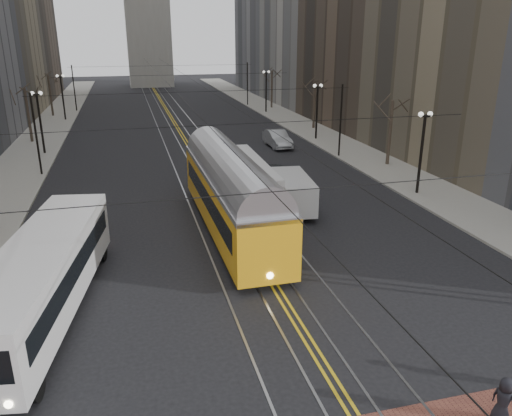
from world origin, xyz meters
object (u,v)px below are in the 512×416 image
sedan_grey (274,177)px  sedan_silver (277,139)px  pedestrian_a (504,401)px  transit_bus (44,280)px  rear_bus (247,180)px  streetcar (231,200)px  cargo_van (293,194)px

sedan_grey → sedan_silver: size_ratio=0.98×
sedan_grey → sedan_silver: 14.32m
sedan_grey → pedestrian_a: 24.31m
transit_bus → sedan_grey: size_ratio=2.55×
transit_bus → pedestrian_a: bearing=-25.9°
rear_bus → pedestrian_a: 22.59m
transit_bus → streetcar: 11.64m
rear_bus → cargo_van: 3.95m
rear_bus → sedan_silver: rear_bus is taller
rear_bus → streetcar: bearing=-111.4°
rear_bus → sedan_silver: bearing=67.3°
cargo_van → pedestrian_a: 19.20m
streetcar → sedan_grey: 8.84m
transit_bus → sedan_grey: (13.91, 14.59, -0.73)m
transit_bus → sedan_silver: bearing=66.7°
pedestrian_a → rear_bus: bearing=-13.0°
streetcar → pedestrian_a: bearing=-75.7°
transit_bus → pedestrian_a: size_ratio=8.19×
sedan_grey → rear_bus: bearing=-134.2°
transit_bus → streetcar: streetcar is taller
rear_bus → pedestrian_a: bearing=-83.2°
transit_bus → rear_bus: size_ratio=1.22×
transit_bus → streetcar: bearing=48.0°
transit_bus → streetcar: size_ratio=0.81×
streetcar → transit_bus: bearing=-142.2°
streetcar → pedestrian_a: streetcar is taller
sedan_grey → sedan_silver: bearing=81.8°
pedestrian_a → streetcar: bearing=-3.7°
streetcar → rear_bus: size_ratio=1.51×
transit_bus → pedestrian_a: (13.65, -9.72, -0.79)m
cargo_van → sedan_silver: 19.33m
transit_bus → cargo_van: transit_bus is taller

